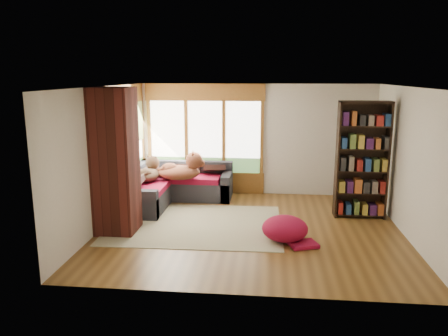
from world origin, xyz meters
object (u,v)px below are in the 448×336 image
(brick_chimney, at_px, (115,161))
(sectional_sofa, at_px, (168,187))
(bookshelf, at_px, (362,160))
(dog_tan, at_px, (183,168))
(pouf, at_px, (285,228))
(area_rug, at_px, (196,224))
(dog_brindle, at_px, (149,171))

(brick_chimney, relative_size, sectional_sofa, 1.18)
(brick_chimney, height_order, bookshelf, brick_chimney)
(dog_tan, bearing_deg, pouf, -52.27)
(area_rug, distance_m, dog_tan, 1.68)
(pouf, xyz_separation_m, dog_tan, (-2.18, 2.02, 0.58))
(area_rug, relative_size, bookshelf, 1.39)
(dog_brindle, bearing_deg, brick_chimney, -176.54)
(bookshelf, xyz_separation_m, dog_brindle, (-4.42, 0.42, -0.40))
(brick_chimney, distance_m, bookshelf, 4.72)
(area_rug, xyz_separation_m, dog_brindle, (-1.23, 1.23, 0.75))
(brick_chimney, distance_m, pouf, 3.21)
(bookshelf, distance_m, dog_brindle, 4.46)
(sectional_sofa, bearing_deg, pouf, -38.49)
(dog_tan, bearing_deg, bookshelf, -18.18)
(pouf, bearing_deg, dog_brindle, 147.17)
(brick_chimney, height_order, sectional_sofa, brick_chimney)
(area_rug, bearing_deg, bookshelf, 14.26)
(sectional_sofa, relative_size, bookshelf, 0.95)
(pouf, height_order, dog_tan, dog_tan)
(pouf, distance_m, dog_brindle, 3.48)
(sectional_sofa, distance_m, area_rug, 1.84)
(pouf, height_order, dog_brindle, dog_brindle)
(dog_tan, bearing_deg, dog_brindle, -177.63)
(area_rug, bearing_deg, dog_brindle, 135.11)
(bookshelf, height_order, dog_tan, bookshelf)
(sectional_sofa, bearing_deg, dog_tan, -24.06)
(brick_chimney, bearing_deg, sectional_sofa, 77.71)
(dog_tan, relative_size, dog_brindle, 1.22)
(brick_chimney, height_order, dog_tan, brick_chimney)
(area_rug, relative_size, pouf, 4.06)
(pouf, relative_size, dog_tan, 0.75)
(area_rug, height_order, bookshelf, bookshelf)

